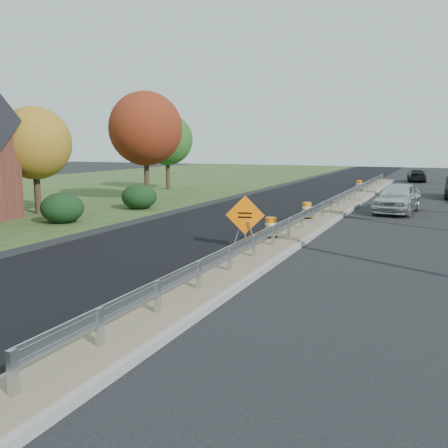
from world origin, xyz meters
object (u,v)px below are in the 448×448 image
at_px(car_silver, 398,198).
at_px(car_dark_far, 417,175).
at_px(caution_sign, 245,235).
at_px(barrel_median_mid, 307,211).
at_px(barrel_median_near, 271,228).
at_px(barrel_median_far, 359,186).

bearing_deg(car_silver, car_dark_far, 96.63).
bearing_deg(caution_sign, barrel_median_mid, 71.52).
height_order(barrel_median_near, barrel_median_far, barrel_median_far).
height_order(caution_sign, barrel_median_mid, caution_sign).
height_order(barrel_median_mid, car_silver, car_silver).
xyz_separation_m(barrel_median_far, car_dark_far, (3.50, 15.13, 0.02)).
bearing_deg(barrel_median_near, barrel_median_mid, 90.00).
relative_size(barrel_median_near, barrel_median_mid, 1.00).
bearing_deg(car_silver, caution_sign, -102.58).
distance_m(barrel_median_near, barrel_median_far, 21.74).
height_order(barrel_median_near, car_dark_far, car_dark_far).
xyz_separation_m(barrel_median_near, barrel_median_mid, (-0.00, 5.57, -0.00)).
height_order(caution_sign, barrel_median_near, caution_sign).
distance_m(caution_sign, barrel_median_far, 23.16).
distance_m(caution_sign, barrel_median_mid, 7.00).
xyz_separation_m(caution_sign, barrel_median_far, (0.53, 23.15, 0.11)).
bearing_deg(barrel_median_far, caution_sign, -91.30).
bearing_deg(car_silver, barrel_median_near, -102.34).
distance_m(barrel_median_near, car_dark_far, 37.04).
distance_m(caution_sign, barrel_median_near, 1.50).
bearing_deg(barrel_median_mid, caution_sign, -94.32).
bearing_deg(barrel_median_far, car_dark_far, 76.98).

